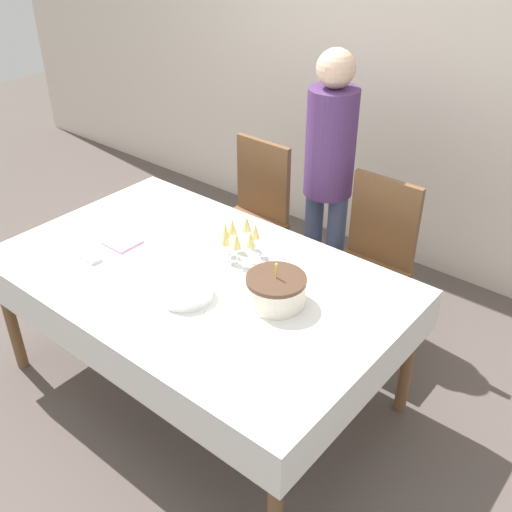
{
  "coord_description": "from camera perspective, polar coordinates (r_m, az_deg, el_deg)",
  "views": [
    {
      "loc": [
        1.7,
        -1.63,
        2.3
      ],
      "look_at": [
        0.25,
        0.14,
        0.85
      ],
      "focal_mm": 42.0,
      "sensor_mm": 36.0,
      "label": 1
    }
  ],
  "objects": [
    {
      "name": "dining_chair_far_right",
      "position": [
        3.35,
        10.85,
        -0.15
      ],
      "size": [
        0.42,
        0.42,
        0.97
      ],
      "color": "brown",
      "rests_on": "ground_plane"
    },
    {
      "name": "birthday_cake",
      "position": [
        2.59,
        1.91,
        -3.25
      ],
      "size": [
        0.26,
        0.26,
        0.2
      ],
      "color": "silver",
      "rests_on": "dining_table"
    },
    {
      "name": "dining_table",
      "position": [
        2.89,
        -5.6,
        -3.21
      ],
      "size": [
        1.92,
        1.2,
        0.73
      ],
      "color": "white",
      "rests_on": "ground_plane"
    },
    {
      "name": "plate_stack_main",
      "position": [
        2.66,
        -6.77,
        -3.33
      ],
      "size": [
        0.25,
        0.25,
        0.06
      ],
      "color": "white",
      "rests_on": "dining_table"
    },
    {
      "name": "wall_back",
      "position": [
        4.0,
        13.7,
        17.69
      ],
      "size": [
        8.0,
        0.05,
        2.7
      ],
      "color": "silver",
      "rests_on": "ground_plane"
    },
    {
      "name": "cake_knife",
      "position": [
        2.51,
        -2.13,
        -6.37
      ],
      "size": [
        0.3,
        0.07,
        0.0
      ],
      "color": "silver",
      "rests_on": "dining_table"
    },
    {
      "name": "napkin_pile",
      "position": [
        3.11,
        -12.56,
        1.26
      ],
      "size": [
        0.15,
        0.15,
        0.01
      ],
      "color": "pink",
      "rests_on": "dining_table"
    },
    {
      "name": "champagne_tray",
      "position": [
        2.89,
        -1.66,
        1.52
      ],
      "size": [
        0.29,
        0.29,
        0.18
      ],
      "color": "silver",
      "rests_on": "dining_table"
    },
    {
      "name": "person_standing",
      "position": [
        3.42,
        6.99,
        8.75
      ],
      "size": [
        0.28,
        0.28,
        1.58
      ],
      "color": "#3F4C72",
      "rests_on": "ground_plane"
    },
    {
      "name": "ground_plane",
      "position": [
        3.29,
        -5.02,
        -12.19
      ],
      "size": [
        12.0,
        12.0,
        0.0
      ],
      "primitive_type": "plane",
      "color": "#564C47"
    },
    {
      "name": "fork_pile",
      "position": [
        3.04,
        -15.8,
        0.02
      ],
      "size": [
        0.17,
        0.07,
        0.02
      ],
      "color": "silver",
      "rests_on": "dining_table"
    },
    {
      "name": "dining_chair_far_left",
      "position": [
        3.76,
        -0.4,
        4.27
      ],
      "size": [
        0.43,
        0.43,
        0.97
      ],
      "color": "brown",
      "rests_on": "ground_plane"
    }
  ]
}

